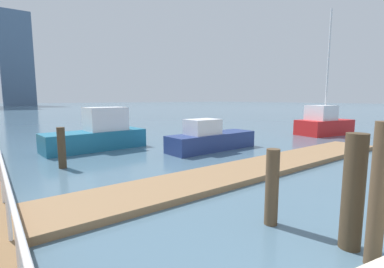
% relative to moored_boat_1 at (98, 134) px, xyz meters
% --- Properties ---
extents(ground_plane, '(300.00, 300.00, 0.00)m').
position_rel_moored_boat_1_xyz_m(ground_plane, '(-1.21, 2.93, -0.78)').
color(ground_plane, slate).
extents(floating_dock, '(15.95, 2.00, 0.18)m').
position_rel_moored_boat_1_xyz_m(floating_dock, '(3.27, -7.70, -0.69)').
color(floating_dock, '#93704C').
rests_on(floating_dock, ground_plane).
extents(boardwalk_railing, '(0.06, 23.56, 1.08)m').
position_rel_moored_boat_1_xyz_m(boardwalk_railing, '(-4.36, -9.09, 0.48)').
color(boardwalk_railing, white).
rests_on(boardwalk_railing, boardwalk).
extents(dock_piling_0, '(0.28, 0.28, 1.54)m').
position_rel_moored_boat_1_xyz_m(dock_piling_0, '(-2.37, -3.09, -0.01)').
color(dock_piling_0, '#473826').
rests_on(dock_piling_0, ground_plane).
extents(dock_piling_2, '(0.27, 0.27, 1.59)m').
position_rel_moored_boat_1_xyz_m(dock_piling_2, '(0.05, -10.68, 0.02)').
color(dock_piling_2, brown).
rests_on(dock_piling_2, ground_plane).
extents(dock_piling_3, '(0.35, 0.35, 2.03)m').
position_rel_moored_boat_1_xyz_m(dock_piling_3, '(0.40, -12.08, 0.24)').
color(dock_piling_3, '#473826').
rests_on(dock_piling_3, ground_plane).
extents(dock_piling_4, '(0.24, 0.24, 2.27)m').
position_rel_moored_boat_1_xyz_m(dock_piling_4, '(0.17, -12.52, 0.36)').
color(dock_piling_4, brown).
rests_on(dock_piling_4, ground_plane).
extents(moored_boat_1, '(5.09, 2.10, 2.14)m').
position_rel_moored_boat_1_xyz_m(moored_boat_1, '(0.00, 0.00, 0.00)').
color(moored_boat_1, '#1E6B8C').
rests_on(moored_boat_1, ground_plane).
extents(moored_boat_2, '(5.00, 1.62, 1.59)m').
position_rel_moored_boat_1_xyz_m(moored_boat_2, '(4.45, -3.67, -0.21)').
color(moored_boat_2, navy).
rests_on(moored_boat_2, ground_plane).
extents(moored_boat_3, '(4.34, 2.57, 8.68)m').
position_rel_moored_boat_1_xyz_m(moored_boat_3, '(14.80, -4.12, 0.05)').
color(moored_boat_3, red).
rests_on(moored_boat_3, ground_plane).
extents(skyline_tower_3, '(9.80, 11.30, 30.60)m').
position_rel_moored_boat_1_xyz_m(skyline_tower_3, '(4.98, 97.82, 14.52)').
color(skyline_tower_3, slate).
rests_on(skyline_tower_3, ground_plane).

